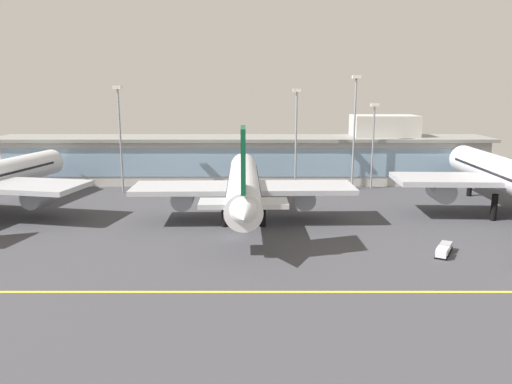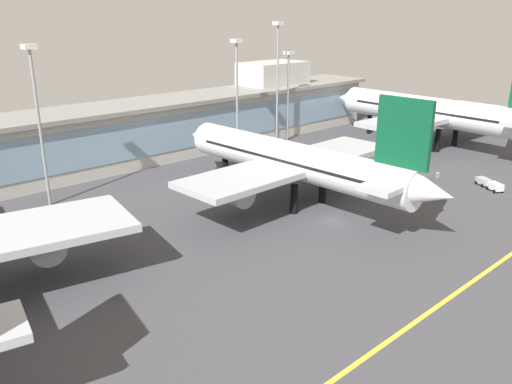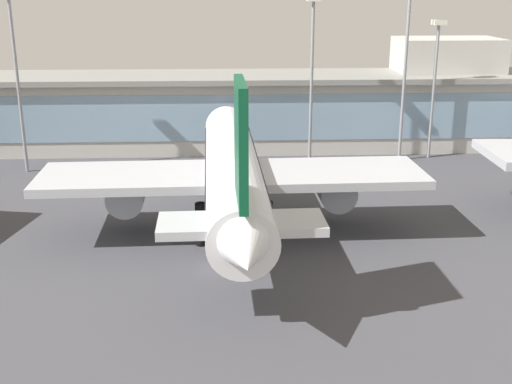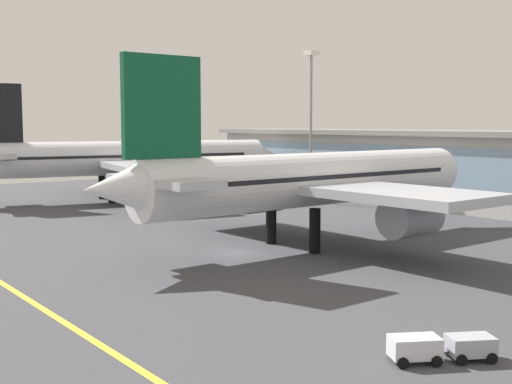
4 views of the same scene
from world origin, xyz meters
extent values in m
plane|color=#424247|center=(0.00, 0.00, 0.00)|extent=(180.00, 180.00, 0.00)
cube|color=beige|center=(0.00, 46.71, 5.36)|extent=(119.98, 12.00, 10.73)
cube|color=#84A3BC|center=(0.00, 40.66, 5.90)|extent=(115.18, 0.20, 6.87)
cube|color=gray|center=(0.00, 46.71, 11.13)|extent=(122.98, 14.00, 0.80)
cube|color=beige|center=(35.99, 48.71, 13.73)|extent=(16.00, 10.00, 6.00)
cylinder|color=black|center=(-1.87, 5.78, 2.19)|extent=(1.10, 1.10, 4.38)
cylinder|color=black|center=(4.70, 5.95, 2.19)|extent=(1.10, 1.10, 4.38)
cylinder|color=black|center=(0.94, 24.93, 2.19)|extent=(1.10, 1.10, 4.38)
cylinder|color=silver|center=(1.33, 9.18, 6.84)|extent=(6.51, 41.59, 5.47)
cone|color=silver|center=(0.77, 31.55, 6.84)|extent=(5.32, 5.06, 5.20)
cone|color=silver|center=(1.90, -13.46, 7.25)|extent=(4.80, 6.14, 4.65)
cube|color=#84A3BC|center=(0.86, 28.25, 7.80)|extent=(4.20, 3.93, 1.64)
cube|color=black|center=(1.33, 9.18, 7.25)|extent=(6.40, 34.96, 0.44)
cube|color=#B7BAC1|center=(1.33, 9.18, 6.16)|extent=(39.31, 10.93, 0.88)
cylinder|color=#999EA8|center=(-9.64, 10.40, 4.00)|extent=(3.97, 5.48, 3.83)
cylinder|color=#999EA8|center=(12.23, 10.95, 4.00)|extent=(3.97, 5.48, 3.83)
cube|color=#0C4C2D|center=(1.79, -9.06, 13.96)|extent=(0.84, 7.48, 8.76)
cube|color=#B7BAC1|center=(1.79, -9.06, 7.66)|extent=(12.61, 4.87, 0.70)
cylinder|color=gray|center=(12.64, 35.11, 11.30)|extent=(0.44, 0.44, 22.61)
cylinder|color=gray|center=(-26.85, 33.81, 11.63)|extent=(0.44, 0.44, 23.25)
cylinder|color=gray|center=(26.23, 37.48, 12.79)|extent=(0.44, 0.44, 25.58)
cylinder|color=gray|center=(31.02, 38.82, 9.64)|extent=(0.44, 0.44, 19.29)
cube|color=silver|center=(31.02, 38.82, 19.64)|extent=(1.80, 1.80, 0.70)
camera|label=1|loc=(3.55, -76.11, 23.65)|focal=34.44mm
camera|label=2|loc=(-55.33, -43.57, 28.25)|focal=36.91mm
camera|label=3|loc=(0.70, -54.77, 24.73)|focal=45.85mm
camera|label=4|loc=(51.66, -37.11, 12.50)|focal=46.45mm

